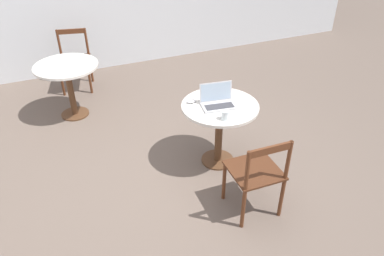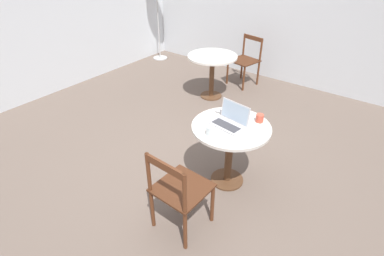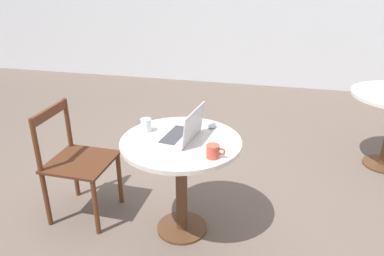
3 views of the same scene
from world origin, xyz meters
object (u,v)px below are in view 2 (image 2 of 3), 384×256
Objects in this scene: cafe_table_near at (230,138)px; cafe_table_mid at (212,64)px; mouse at (219,111)px; mug at (260,118)px; laptop at (230,121)px; drinking_glass at (210,131)px; chair_mid_right at (245,60)px; chair_near_left at (179,191)px.

cafe_table_near is 2.15m from cafe_table_mid.
cafe_table_near is at bearing -122.17° from mouse.
cafe_table_mid is 8.11× the size of mouse.
mug is at bearing -132.78° from cafe_table_mid.
laptop is 0.32m from mug.
mouse is at bearing 22.30° from drinking_glass.
chair_mid_right reaches higher than drinking_glass.
laptop reaches higher than chair_near_left.
drinking_glass reaches higher than cafe_table_near.
mouse reaches higher than cafe_table_near.
cafe_table_near is 0.34m from drinking_glass.
laptop reaches higher than cafe_table_mid.
chair_near_left is 7.43× the size of mug.
cafe_table_near is 2.15× the size of laptop.
cafe_table_mid is at bearing 27.99° from chair_near_left.
cafe_table_near is 1.00× the size of cafe_table_mid.
mouse is 0.86× the size of mug.
chair_near_left reaches higher than drinking_glass.
cafe_table_near is at bearing -154.93° from chair_mid_right.
laptop reaches higher than chair_mid_right.
chair_mid_right is 2.64m from mug.
chair_mid_right is at bearing 31.10° from mug.
chair_mid_right is 2.76m from laptop.
mug is 0.58m from drinking_glass.
chair_near_left is 0.89m from laptop.
cafe_table_mid is at bearing 47.22° from mug.
laptop is 0.28m from drinking_glass.
mug is (0.25, -0.19, 0.19)m from cafe_table_near.
chair_mid_right reaches higher than cafe_table_mid.
laptop is 3.23× the size of mug.
mug is at bearing -78.86° from mouse.
chair_mid_right is at bearing 25.07° from cafe_table_near.
cafe_table_mid is 8.61× the size of drinking_glass.
cafe_table_near is 0.83m from chair_near_left.
mug is (1.07, -0.21, 0.32)m from chair_near_left.
chair_near_left is 9.19× the size of drinking_glass.
laptop is at bearing 75.00° from cafe_table_near.
mug is (0.24, -0.21, -0.00)m from laptop.
chair_mid_right reaches higher than mouse.
laptop is (0.01, 0.03, 0.19)m from cafe_table_near.
drinking_glass is at bearing 5.81° from chair_near_left.
chair_near_left is 1.00× the size of chair_mid_right.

